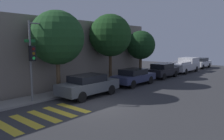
# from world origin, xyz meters

# --- Properties ---
(ground_plane) EXTENTS (60.00, 60.00, 0.00)m
(ground_plane) POSITION_xyz_m (0.00, 0.00, 0.00)
(ground_plane) COLOR #333335
(sidewalk) EXTENTS (26.00, 1.71, 0.14)m
(sidewalk) POSITION_xyz_m (0.00, 4.06, 0.07)
(sidewalk) COLOR gray
(sidewalk) RESTS_ON ground
(building_row) EXTENTS (26.00, 6.00, 5.57)m
(building_row) POSITION_xyz_m (0.00, 8.31, 2.78)
(building_row) COLOR slate
(building_row) RESTS_ON ground
(crosswalk) EXTENTS (4.23, 2.60, 0.00)m
(crosswalk) POSITION_xyz_m (-2.91, 0.80, 0.00)
(crosswalk) COLOR gold
(crosswalk) RESTS_ON ground
(traffic_light_pole) EXTENTS (2.67, 0.56, 4.98)m
(traffic_light_pole) POSITION_xyz_m (-1.47, 3.37, 3.36)
(traffic_light_pole) COLOR slate
(traffic_light_pole) RESTS_ON ground
(sedan_near_corner) EXTENTS (4.49, 1.86, 1.51)m
(sedan_near_corner) POSITION_xyz_m (1.42, 2.10, 0.80)
(sedan_near_corner) COLOR #4C5156
(sedan_near_corner) RESTS_ON ground
(sedan_middle) EXTENTS (4.44, 1.87, 1.43)m
(sedan_middle) POSITION_xyz_m (6.88, 2.10, 0.76)
(sedan_middle) COLOR #2D3351
(sedan_middle) RESTS_ON ground
(sedan_far_end) EXTENTS (4.34, 1.88, 1.53)m
(sedan_far_end) POSITION_xyz_m (12.21, 2.10, 0.81)
(sedan_far_end) COLOR black
(sedan_far_end) RESTS_ON ground
(pickup_truck) EXTENTS (5.66, 2.10, 1.78)m
(pickup_truck) POSITION_xyz_m (18.28, 2.10, 0.91)
(pickup_truck) COLOR #BCBCC1
(pickup_truck) RESTS_ON ground
(sedan_tail_of_row) EXTENTS (4.69, 1.75, 1.52)m
(sedan_tail_of_row) POSITION_xyz_m (24.18, 2.10, 0.81)
(sedan_tail_of_row) COLOR silver
(sedan_tail_of_row) RESTS_ON ground
(tree_near_corner) EXTENTS (3.71, 3.71, 5.88)m
(tree_near_corner) POSITION_xyz_m (0.26, 3.90, 4.01)
(tree_near_corner) COLOR brown
(tree_near_corner) RESTS_ON ground
(tree_midblock) EXTENTS (3.69, 3.69, 6.18)m
(tree_midblock) POSITION_xyz_m (5.82, 3.90, 4.32)
(tree_midblock) COLOR #4C3823
(tree_midblock) RESTS_ON ground
(tree_far_end) EXTENTS (2.99, 2.99, 4.96)m
(tree_far_end) POSITION_xyz_m (10.70, 3.90, 3.45)
(tree_far_end) COLOR brown
(tree_far_end) RESTS_ON ground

